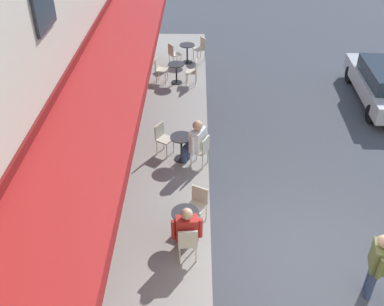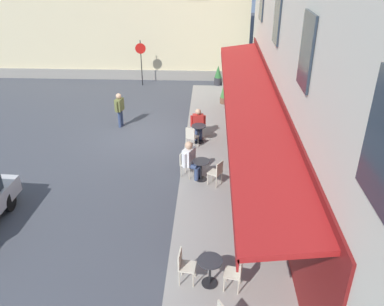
{
  "view_description": "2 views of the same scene",
  "coord_description": "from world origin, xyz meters",
  "views": [
    {
      "loc": [
        6.46,
        -2.13,
        7.19
      ],
      "look_at": [
        -2.37,
        -2.24,
        1.02
      ],
      "focal_mm": 41.23,
      "sensor_mm": 36.0,
      "label": 1
    },
    {
      "loc": [
        -15.5,
        -2.79,
        7.36
      ],
      "look_at": [
        -3.29,
        -2.22,
        0.93
      ],
      "focal_mm": 37.28,
      "sensor_mm": 36.0,
      "label": 2
    }
  ],
  "objects": [
    {
      "name": "ground_plane",
      "position": [
        0.0,
        0.0,
        0.0
      ],
      "size": [
        70.0,
        70.0,
        0.0
      ],
      "primitive_type": "plane",
      "color": "#42444C"
    },
    {
      "name": "sidewalk_cafe_terrace",
      "position": [
        -3.25,
        -3.4,
        0.0
      ],
      "size": [
        20.5,
        3.2,
        0.01
      ],
      "primitive_type": "cube",
      "color": "gray",
      "rests_on": "ground_plane"
    },
    {
      "name": "back_alley_steps",
      "position": [
        6.6,
        -4.59,
        0.24
      ],
      "size": [
        2.4,
        1.75,
        0.6
      ],
      "color": "gray",
      "rests_on": "ground_plane"
    },
    {
      "name": "cafe_table_near_entrance",
      "position": [
        -8.36,
        -2.89,
        0.49
      ],
      "size": [
        0.6,
        0.6,
        0.75
      ],
      "color": "black",
      "rests_on": "ground_plane"
    },
    {
      "name": "cafe_chair_cream_by_window",
      "position": [
        -8.29,
        -2.26,
        0.55
      ],
      "size": [
        0.44,
        0.44,
        0.91
      ],
      "color": "beige",
      "rests_on": "ground_plane"
    },
    {
      "name": "cafe_chair_cream_kerbside",
      "position": [
        -8.48,
        -3.51,
        0.55
      ],
      "size": [
        0.47,
        0.47,
        0.91
      ],
      "color": "beige",
      "rests_on": "ground_plane"
    },
    {
      "name": "cafe_table_mid_terrace",
      "position": [
        -0.53,
        -2.37,
        0.49
      ],
      "size": [
        0.6,
        0.6,
        0.75
      ],
      "color": "black",
      "rests_on": "ground_plane"
    },
    {
      "name": "cafe_chair_cream_facing_street",
      "position": [
        -1.1,
        -2.09,
        0.55
      ],
      "size": [
        0.54,
        0.54,
        0.91
      ],
      "color": "beige",
      "rests_on": "ground_plane"
    },
    {
      "name": "cafe_chair_cream_under_awning",
      "position": [
        0.1,
        -2.3,
        0.55
      ],
      "size": [
        0.44,
        0.44,
        0.91
      ],
      "color": "beige",
      "rests_on": "ground_plane"
    },
    {
      "name": "cafe_table_streetside",
      "position": [
        -3.53,
        -2.55,
        0.49
      ],
      "size": [
        0.6,
        0.6,
        0.75
      ],
      "color": "black",
      "rests_on": "ground_plane"
    },
    {
      "name": "cafe_chair_cream_near_door",
      "position": [
        -3.25,
        -1.98,
        0.55
      ],
      "size": [
        0.53,
        0.53,
        0.91
      ],
      "color": "beige",
      "rests_on": "ground_plane"
    },
    {
      "name": "cafe_chair_cream_back_row",
      "position": [
        -3.86,
        -3.09,
        0.55
      ],
      "size": [
        0.55,
        0.55,
        0.91
      ],
      "color": "beige",
      "rests_on": "ground_plane"
    },
    {
      "name": "seated_patron_in_red",
      "position": [
        -0.12,
        -2.33,
        0.69
      ],
      "size": [
        0.56,
        0.65,
        1.28
      ],
      "color": "navy",
      "rests_on": "ground_plane"
    },
    {
      "name": "seated_companion_in_white",
      "position": [
        -3.35,
        -2.18,
        0.73
      ],
      "size": [
        0.66,
        0.69,
        1.37
      ],
      "color": "navy",
      "rests_on": "ground_plane"
    },
    {
      "name": "walking_pedestrian_in_olive",
      "position": [
        0.93,
        1.21,
        0.91
      ],
      "size": [
        0.63,
        0.36,
        1.56
      ],
      "color": "navy",
      "rests_on": "ground_plane"
    },
    {
      "name": "no_parking_sign",
      "position": [
        6.86,
        1.17,
        1.79
      ],
      "size": [
        0.11,
        0.59,
        2.6
      ],
      "color": "black",
      "rests_on": "ground_plane"
    },
    {
      "name": "potted_plant_mid_terrace",
      "position": [
        4.11,
        -3.51,
        0.54
      ],
      "size": [
        0.39,
        0.39,
        1.09
      ],
      "color": "brown",
      "rests_on": "ground_plane"
    },
    {
      "name": "potted_plant_entrance_left",
      "position": [
        5.76,
        -4.16,
        0.37
      ],
      "size": [
        0.46,
        0.46,
        0.75
      ],
      "color": "#4C4C51",
      "rests_on": "ground_plane"
    },
    {
      "name": "potted_plant_under_sign",
      "position": [
        7.15,
        -3.24,
        0.56
      ],
      "size": [
        0.44,
        0.44,
        1.16
      ],
      "color": "#2D2D33",
      "rests_on": "ground_plane"
    }
  ]
}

